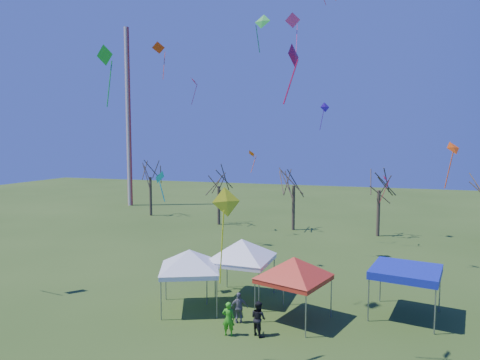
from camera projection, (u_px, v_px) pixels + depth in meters
The scene contains 25 objects.
ground at pixel (244, 332), 20.75m from camera, with size 140.00×140.00×0.00m, color #314B18.
radio_mast at pixel (128, 118), 60.47m from camera, with size 0.70×0.70×25.00m, color silver.
tree_0 at pixel (150, 163), 52.54m from camera, with size 3.83×3.83×8.44m.
tree_1 at pixel (219, 172), 46.89m from camera, with size 3.42×3.42×7.54m.
tree_2 at pixel (294, 170), 43.99m from camera, with size 3.71×3.71×8.18m.
tree_3 at pixel (379, 174), 41.09m from camera, with size 3.59×3.59×7.91m.
tent_white_west at pixel (189, 254), 23.35m from camera, with size 4.04×4.04×3.83m.
tent_white_mid at pixel (242, 243), 24.80m from camera, with size 4.66×4.66×4.11m.
tent_red at pixel (294, 261), 21.84m from camera, with size 4.15×4.15×3.84m.
tent_blue at pixel (406, 272), 22.34m from camera, with size 3.89×3.89×2.62m.
person_green at pixel (228, 319), 20.28m from camera, with size 0.60×0.39×1.64m, color green.
person_grey at pixel (239, 308), 21.72m from camera, with size 0.92×0.38×1.57m, color slate.
person_dark at pixel (258, 318), 20.31m from camera, with size 0.81×0.63×1.66m, color black.
kite_1 at pixel (160, 177), 25.24m from camera, with size 0.56×0.89×1.89m.
kite_22 at pixel (385, 180), 37.18m from camera, with size 0.77×0.85×2.43m.
kite_24 at pixel (293, 21), 27.37m from camera, with size 1.01×0.58×2.56m.
kite_2 at pixel (194, 82), 42.24m from camera, with size 1.19×1.38×2.81m.
kite_17 at pixel (453, 149), 24.65m from camera, with size 1.10×1.04×2.79m.
kite_27 at pixel (294, 56), 16.66m from camera, with size 0.62×0.98×2.39m.
kite_7 at pixel (159, 48), 35.61m from camera, with size 1.26×1.07×3.17m.
kite_13 at pixel (252, 154), 41.24m from camera, with size 1.07×1.03×2.22m.
kite_5 at pixel (226, 203), 17.19m from camera, with size 1.20×1.16×4.02m.
kite_8 at pixel (105, 56), 24.69m from camera, with size 1.23×0.55×3.59m.
kite_19 at pixel (325, 108), 37.25m from camera, with size 0.88×0.83×2.47m.
kite_11 at pixel (262, 21), 31.67m from camera, with size 1.34×0.83×2.79m.
Camera 1 is at (6.01, -19.07, 9.23)m, focal length 32.00 mm.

